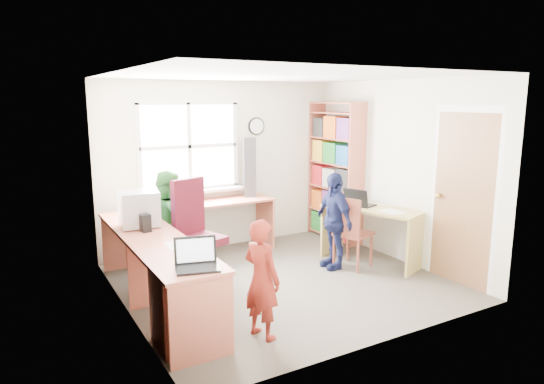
# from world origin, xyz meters

# --- Properties ---
(room) EXTENTS (3.64, 3.44, 2.44)m
(room) POSITION_xyz_m (0.01, 0.10, 1.22)
(room) COLOR #484239
(room) RESTS_ON ground
(l_desk) EXTENTS (2.38, 2.95, 0.75)m
(l_desk) POSITION_xyz_m (-1.31, -0.28, 0.46)
(l_desk) COLOR #CE6A52
(l_desk) RESTS_ON ground
(right_desk) EXTENTS (1.00, 1.41, 0.74)m
(right_desk) POSITION_xyz_m (1.41, 0.04, 0.54)
(right_desk) COLOR tan
(right_desk) RESTS_ON ground
(bookshelf) EXTENTS (0.30, 1.02, 2.10)m
(bookshelf) POSITION_xyz_m (1.65, 1.19, 1.00)
(bookshelf) COLOR #CE6A52
(bookshelf) RESTS_ON ground
(swivel_chair) EXTENTS (0.72, 0.72, 1.22)m
(swivel_chair) POSITION_xyz_m (-0.85, 0.57, 0.52)
(swivel_chair) COLOR black
(swivel_chair) RESTS_ON ground
(wooden_chair) EXTENTS (0.52, 0.52, 0.94)m
(wooden_chair) POSITION_xyz_m (0.99, -0.03, 0.51)
(wooden_chair) COLOR brown
(wooden_chair) RESTS_ON ground
(crt_monitor) EXTENTS (0.43, 0.39, 0.40)m
(crt_monitor) POSITION_xyz_m (-1.51, 0.56, 0.95)
(crt_monitor) COLOR #96969A
(crt_monitor) RESTS_ON l_desk
(laptop_left) EXTENTS (0.42, 0.38, 0.25)m
(laptop_left) POSITION_xyz_m (-1.45, -1.00, 0.81)
(laptop_left) COLOR black
(laptop_left) RESTS_ON l_desk
(laptop_right) EXTENTS (0.39, 0.43, 0.24)m
(laptop_right) POSITION_xyz_m (1.31, 0.21, 0.80)
(laptop_right) COLOR black
(laptop_right) RESTS_ON right_desk
(speaker_a) EXTENTS (0.11, 0.11, 0.19)m
(speaker_a) POSITION_xyz_m (-1.52, 0.32, 0.85)
(speaker_a) COLOR black
(speaker_a) RESTS_ON l_desk
(speaker_b) EXTENTS (0.10, 0.10, 0.19)m
(speaker_b) POSITION_xyz_m (-1.48, 0.79, 0.84)
(speaker_b) COLOR black
(speaker_b) RESTS_ON l_desk
(cd_tower) EXTENTS (0.21, 0.20, 0.86)m
(cd_tower) POSITION_xyz_m (0.32, 1.47, 1.18)
(cd_tower) COLOR black
(cd_tower) RESTS_ON l_desk
(game_box) EXTENTS (0.29, 0.29, 0.05)m
(game_box) POSITION_xyz_m (1.43, 0.54, 0.77)
(game_box) COLOR red
(game_box) RESTS_ON right_desk
(paper_a) EXTENTS (0.24, 0.32, 0.00)m
(paper_a) POSITION_xyz_m (-1.38, -0.32, 0.75)
(paper_a) COLOR white
(paper_a) RESTS_ON l_desk
(paper_b) EXTENTS (0.23, 0.32, 0.00)m
(paper_b) POSITION_xyz_m (1.46, -0.27, 0.74)
(paper_b) COLOR white
(paper_b) RESTS_ON right_desk
(potted_plant) EXTENTS (0.18, 0.16, 0.27)m
(potted_plant) POSITION_xyz_m (-0.46, 1.48, 0.89)
(potted_plant) COLOR #2E753B
(potted_plant) RESTS_ON l_desk
(person_red) EXTENTS (0.37, 0.47, 1.11)m
(person_red) POSITION_xyz_m (-0.86, -1.07, 0.55)
(person_red) COLOR maroon
(person_red) RESTS_ON ground
(person_green) EXTENTS (0.57, 0.69, 1.31)m
(person_green) POSITION_xyz_m (-1.06, 0.90, 0.65)
(person_green) COLOR #30762F
(person_green) RESTS_ON ground
(person_navy) EXTENTS (0.36, 0.75, 1.24)m
(person_navy) POSITION_xyz_m (0.83, 0.12, 0.62)
(person_navy) COLOR #151B42
(person_navy) RESTS_ON ground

